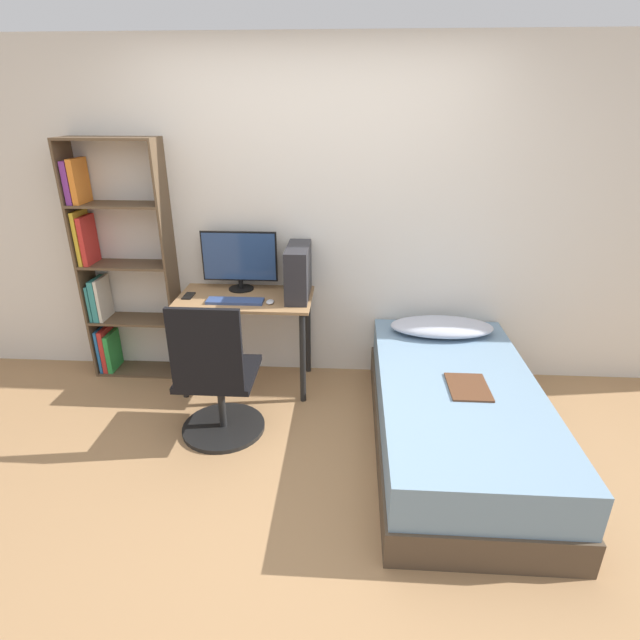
% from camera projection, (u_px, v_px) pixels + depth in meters
% --- Properties ---
extents(ground_plane, '(14.00, 14.00, 0.00)m').
position_uv_depth(ground_plane, '(296.00, 498.00, 2.83)').
color(ground_plane, '#9E754C').
extents(wall_back, '(8.00, 0.05, 2.50)m').
position_uv_depth(wall_back, '(315.00, 220.00, 3.75)').
color(wall_back, silver).
rests_on(wall_back, ground_plane).
extents(desk, '(1.00, 0.55, 0.74)m').
position_uv_depth(desk, '(246.00, 313.00, 3.76)').
color(desk, '#997047').
rests_on(desk, ground_plane).
extents(bookshelf, '(0.70, 0.26, 1.85)m').
position_uv_depth(bookshelf, '(113.00, 270.00, 3.85)').
color(bookshelf, brown).
rests_on(bookshelf, ground_plane).
extents(office_chair, '(0.56, 0.56, 0.99)m').
position_uv_depth(office_chair, '(217.00, 387.00, 3.23)').
color(office_chair, black).
rests_on(office_chair, ground_plane).
extents(bed, '(1.00, 1.96, 0.47)m').
position_uv_depth(bed, '(455.00, 415.00, 3.18)').
color(bed, '#4C3D2D').
rests_on(bed, ground_plane).
extents(pillow, '(0.76, 0.36, 0.11)m').
position_uv_depth(pillow, '(442.00, 327.00, 3.72)').
color(pillow, '#B2B7C6').
rests_on(pillow, bed).
extents(magazine, '(0.24, 0.32, 0.01)m').
position_uv_depth(magazine, '(468.00, 387.00, 3.02)').
color(magazine, '#56331E').
rests_on(magazine, bed).
extents(monitor, '(0.57, 0.19, 0.45)m').
position_uv_depth(monitor, '(239.00, 259.00, 3.77)').
color(monitor, black).
rests_on(monitor, desk).
extents(keyboard, '(0.41, 0.12, 0.02)m').
position_uv_depth(keyboard, '(235.00, 301.00, 3.60)').
color(keyboard, '#33477A').
rests_on(keyboard, desk).
extents(pc_tower, '(0.16, 0.44, 0.38)m').
position_uv_depth(pc_tower, '(298.00, 272.00, 3.64)').
color(pc_tower, '#232328').
rests_on(pc_tower, desk).
extents(mouse, '(0.06, 0.09, 0.02)m').
position_uv_depth(mouse, '(270.00, 302.00, 3.59)').
color(mouse, silver).
rests_on(mouse, desk).
extents(phone, '(0.07, 0.14, 0.01)m').
position_uv_depth(phone, '(189.00, 296.00, 3.71)').
color(phone, black).
rests_on(phone, desk).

